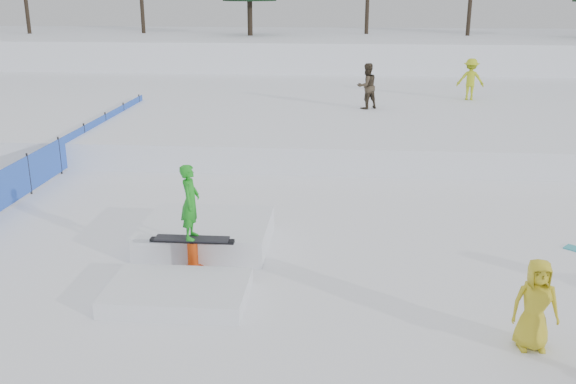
# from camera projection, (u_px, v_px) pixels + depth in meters

# --- Properties ---
(ground) EXTENTS (120.00, 120.00, 0.00)m
(ground) POSITION_uv_depth(u_px,v_px,m) (252.00, 281.00, 11.87)
(ground) COLOR white
(snow_berm) EXTENTS (60.00, 14.00, 2.40)m
(snow_berm) POSITION_uv_depth(u_px,v_px,m) (317.00, 54.00, 39.98)
(snow_berm) COLOR white
(snow_berm) RESTS_ON ground
(snow_midrise) EXTENTS (50.00, 18.00, 0.80)m
(snow_midrise) POSITION_uv_depth(u_px,v_px,m) (304.00, 106.00, 26.93)
(snow_midrise) COLOR white
(snow_midrise) RESTS_ON ground
(safety_fence) EXTENTS (0.05, 16.00, 1.10)m
(safety_fence) POSITION_uv_depth(u_px,v_px,m) (60.00, 156.00, 18.49)
(safety_fence) COLOR blue
(safety_fence) RESTS_ON ground
(walker_olive) EXTENTS (1.04, 0.99, 1.70)m
(walker_olive) POSITION_uv_depth(u_px,v_px,m) (367.00, 86.00, 23.97)
(walker_olive) COLOR #392F21
(walker_olive) RESTS_ON snow_midrise
(walker_ygreen) EXTENTS (1.16, 0.78, 1.66)m
(walker_ygreen) POSITION_uv_depth(u_px,v_px,m) (471.00, 79.00, 25.87)
(walker_ygreen) COLOR #B1C21A
(walker_ygreen) RESTS_ON snow_midrise
(spectator_yellow) EXTENTS (0.71, 0.48, 1.43)m
(spectator_yellow) POSITION_uv_depth(u_px,v_px,m) (535.00, 305.00, 9.46)
(spectator_yellow) COLOR gold
(spectator_yellow) RESTS_ON ground
(jib_rail_feature) EXTENTS (2.60, 4.40, 2.11)m
(jib_rail_feature) POSITION_uv_depth(u_px,v_px,m) (199.00, 245.00, 12.72)
(jib_rail_feature) COLOR white
(jib_rail_feature) RESTS_ON ground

